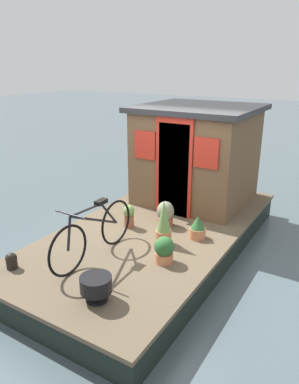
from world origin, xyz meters
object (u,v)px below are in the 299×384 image
(potted_plant_lavender, at_px, (164,250))
(potted_plant_geranium, at_px, (164,224))
(potted_plant_ivy, at_px, (165,214))
(potted_plant_sage, at_px, (129,215))
(houseboat_cabin, at_px, (197,154))
(bicycle, at_px, (94,233))
(potted_plant_thyme, at_px, (198,228))
(mooring_bollard, at_px, (11,261))
(charcoal_grill, at_px, (96,285))

(potted_plant_lavender, distance_m, potted_plant_geranium, 0.57)
(potted_plant_lavender, height_order, potted_plant_geranium, potted_plant_geranium)
(potted_plant_ivy, bearing_deg, potted_plant_sage, 127.33)
(houseboat_cabin, distance_m, bicycle, 3.04)
(potted_plant_thyme, bearing_deg, potted_plant_sage, 100.86)
(potted_plant_thyme, bearing_deg, potted_plant_lavender, 174.35)
(houseboat_cabin, distance_m, potted_plant_thyme, 1.97)
(bicycle, bearing_deg, mooring_bollard, 136.52)
(potted_plant_lavender, bearing_deg, bicycle, 114.14)
(potted_plant_lavender, xyz_separation_m, potted_plant_ivy, (1.10, 0.59, 0.02))
(potted_plant_thyme, distance_m, charcoal_grill, 2.16)
(houseboat_cabin, xyz_separation_m, potted_plant_lavender, (-2.57, -0.70, -0.77))
(bicycle, relative_size, charcoal_grill, 4.60)
(potted_plant_ivy, xyz_separation_m, potted_plant_sage, (-0.38, 0.50, -0.00))
(bicycle, xyz_separation_m, potted_plant_thyme, (1.35, -1.01, -0.21))
(bicycle, relative_size, potted_plant_geranium, 2.43)
(houseboat_cabin, relative_size, potted_plant_sage, 5.57)
(potted_plant_lavender, distance_m, charcoal_grill, 1.22)
(potted_plant_sage, xyz_separation_m, potted_plant_thyme, (0.23, -1.18, -0.03))
(houseboat_cabin, xyz_separation_m, potted_plant_thyme, (-1.63, -0.79, -0.78))
(bicycle, xyz_separation_m, potted_plant_ivy, (1.51, -0.33, -0.18))
(mooring_bollard, bearing_deg, charcoal_grill, -88.00)
(bicycle, distance_m, potted_plant_sage, 1.15)
(bicycle, height_order, potted_plant_sage, bicycle)
(charcoal_grill, bearing_deg, houseboat_cabin, 6.80)
(potted_plant_ivy, relative_size, potted_plant_thyme, 1.15)
(potted_plant_sage, xyz_separation_m, mooring_bollard, (-1.95, 0.61, -0.09))
(potted_plant_thyme, height_order, mooring_bollard, potted_plant_thyme)
(potted_plant_sage, bearing_deg, potted_plant_thyme, -79.14)
(mooring_bollard, bearing_deg, potted_plant_sage, -17.45)
(potted_plant_geranium, bearing_deg, charcoal_grill, -179.23)
(bicycle, relative_size, potted_plant_ivy, 4.01)
(houseboat_cabin, height_order, potted_plant_sage, houseboat_cabin)
(potted_plant_ivy, distance_m, mooring_bollard, 2.59)
(potted_plant_geranium, relative_size, mooring_bollard, 3.11)
(bicycle, height_order, mooring_bollard, bicycle)
(charcoal_grill, bearing_deg, mooring_bollard, 92.00)
(bicycle, bearing_deg, potted_plant_thyme, -36.82)
(houseboat_cabin, bearing_deg, charcoal_grill, -173.20)
(potted_plant_sage, xyz_separation_m, charcoal_grill, (-1.90, -0.84, -0.00))
(bicycle, xyz_separation_m, potted_plant_lavender, (0.41, -0.92, -0.20))
(potted_plant_ivy, relative_size, charcoal_grill, 1.15)
(bicycle, height_order, potted_plant_thyme, bicycle)
(potted_plant_sage, relative_size, potted_plant_geranium, 0.55)
(bicycle, relative_size, potted_plant_sage, 4.41)
(potted_plant_ivy, height_order, potted_plant_thyme, potted_plant_ivy)
(potted_plant_thyme, relative_size, mooring_bollard, 1.64)
(potted_plant_geranium, distance_m, potted_plant_thyme, 0.61)
(potted_plant_sage, bearing_deg, charcoal_grill, -156.21)
(potted_plant_thyme, height_order, charcoal_grill, potted_plant_thyme)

